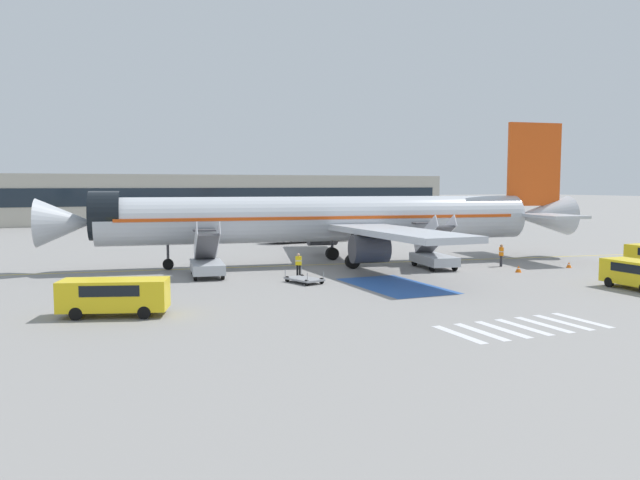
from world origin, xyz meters
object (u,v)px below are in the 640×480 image
object	(u,v)px
boarding_stairs_forward	(207,263)
fuel_tanker	(310,228)
ground_crew_0	(299,263)
service_van_2	(638,272)
traffic_cone_0	(76,291)
traffic_cone_2	(518,269)
airliner	(330,219)
traffic_cone_1	(569,265)
baggage_cart	(304,279)
boarding_stairs_aft	(434,255)
service_van_0	(114,294)
ground_crew_1	(501,254)
terminal_building	(220,198)

from	to	relation	value
boarding_stairs_forward	fuel_tanker	xyz separation A→B (m)	(17.20, 21.96, 0.67)
ground_crew_0	boarding_stairs_forward	bearing A→B (deg)	7.61
fuel_tanker	service_van_2	distance (m)	38.76
traffic_cone_0	traffic_cone_2	distance (m)	30.99
airliner	traffic_cone_2	world-z (taller)	airliner
service_van_2	traffic_cone_0	distance (m)	34.51
fuel_tanker	traffic_cone_1	size ratio (longest dim) A/B	23.13
ground_crew_0	traffic_cone_0	bearing A→B (deg)	37.40
fuel_tanker	service_van_2	bearing A→B (deg)	3.79
boarding_stairs_forward	baggage_cart	size ratio (longest dim) A/B	1.87
fuel_tanker	traffic_cone_2	bearing A→B (deg)	3.71
boarding_stairs_aft	traffic_cone_1	distance (m)	10.80
fuel_tanker	traffic_cone_2	xyz separation A→B (m)	(4.73, -29.19, -1.41)
baggage_cart	ground_crew_0	size ratio (longest dim) A/B	1.76
service_van_0	baggage_cart	distance (m)	14.01
ground_crew_1	traffic_cone_2	xyz separation A→B (m)	(-1.01, -3.18, -0.78)
traffic_cone_1	traffic_cone_0	bearing A→B (deg)	176.22
boarding_stairs_aft	service_van_0	size ratio (longest dim) A/B	0.98
service_van_2	baggage_cart	world-z (taller)	service_van_2
service_van_2	terminal_building	size ratio (longest dim) A/B	0.05
boarding_stairs_forward	terminal_building	size ratio (longest dim) A/B	0.06
traffic_cone_2	baggage_cart	bearing A→B (deg)	174.14
traffic_cone_0	traffic_cone_2	xyz separation A→B (m)	(30.87, -2.82, 0.02)
traffic_cone_1	baggage_cart	bearing A→B (deg)	176.67
airliner	service_van_2	xyz separation A→B (m)	(12.52, -19.00, -2.66)
airliner	fuel_tanker	size ratio (longest dim) A/B	4.10
boarding_stairs_aft	ground_crew_0	distance (m)	11.34
ground_crew_1	terminal_building	world-z (taller)	terminal_building
traffic_cone_1	traffic_cone_2	world-z (taller)	traffic_cone_2
airliner	traffic_cone_2	bearing A→B (deg)	-123.09
airliner	service_van_0	distance (m)	23.32
ground_crew_0	traffic_cone_1	size ratio (longest dim) A/B	3.52
boarding_stairs_forward	traffic_cone_1	world-z (taller)	boarding_stairs_forward
ground_crew_1	traffic_cone_0	size ratio (longest dim) A/B	3.88
baggage_cart	ground_crew_0	distance (m)	3.18
baggage_cart	boarding_stairs_forward	bearing A→B (deg)	117.23
service_van_2	ground_crew_0	size ratio (longest dim) A/B	2.62
boarding_stairs_forward	terminal_building	xyz separation A→B (m)	(18.44, 67.77, 3.15)
service_van_2	ground_crew_0	xyz separation A→B (m)	(-17.40, 13.77, -0.15)
airliner	baggage_cart	size ratio (longest dim) A/B	15.35
service_van_2	ground_crew_1	distance (m)	12.25
boarding_stairs_aft	terminal_building	bearing A→B (deg)	98.15
service_van_0	traffic_cone_1	world-z (taller)	service_van_0
fuel_tanker	traffic_cone_1	distance (m)	30.54
airliner	traffic_cone_1	size ratio (longest dim) A/B	94.92
fuel_tanker	baggage_cart	xyz separation A→B (m)	(-11.93, -27.48, -1.41)
service_van_2	boarding_stairs_forward	bearing A→B (deg)	147.15
boarding_stairs_forward	baggage_cart	distance (m)	7.66
boarding_stairs_aft	fuel_tanker	bearing A→B (deg)	99.44
fuel_tanker	terminal_building	size ratio (longest dim) A/B	0.13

